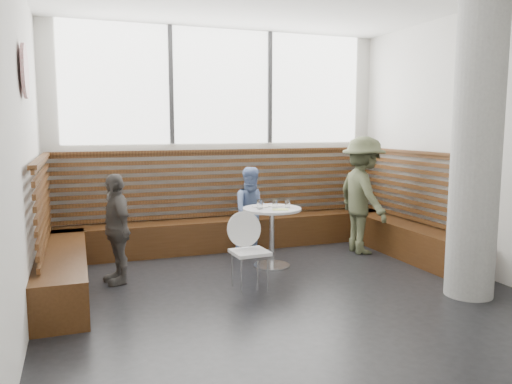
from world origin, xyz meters
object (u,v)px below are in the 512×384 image
object	(u,v)px
cafe_chair	(248,244)
child_left	(116,229)
concrete_column	(477,146)
adult_man	(363,195)
child_back	(253,211)
cafe_table	(272,225)

from	to	relation	value
cafe_chair	child_left	size ratio (longest dim) A/B	0.67
concrete_column	adult_man	world-z (taller)	concrete_column
concrete_column	cafe_chair	world-z (taller)	concrete_column
concrete_column	adult_man	distance (m)	2.13
child_left	adult_man	bearing A→B (deg)	81.94
cafe_chair	child_left	bearing A→B (deg)	150.17
cafe_chair	adult_man	world-z (taller)	adult_man
cafe_chair	child_left	world-z (taller)	child_left
concrete_column	cafe_chair	distance (m)	2.63
adult_man	child_back	world-z (taller)	adult_man
cafe_chair	child_back	distance (m)	1.47
child_left	child_back	bearing A→B (deg)	97.58
concrete_column	child_left	bearing A→B (deg)	153.70
cafe_table	concrete_column	bearing A→B (deg)	-47.50
cafe_table	child_left	distance (m)	1.92
child_back	cafe_table	bearing A→B (deg)	-81.90
child_back	child_left	world-z (taller)	child_left
adult_man	concrete_column	bearing A→B (deg)	-174.53
concrete_column	adult_man	bearing A→B (deg)	92.95
cafe_table	adult_man	xyz separation A→B (m)	(1.48, 0.25, 0.28)
cafe_chair	adult_man	distance (m)	2.26
cafe_table	child_left	bearing A→B (deg)	179.93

